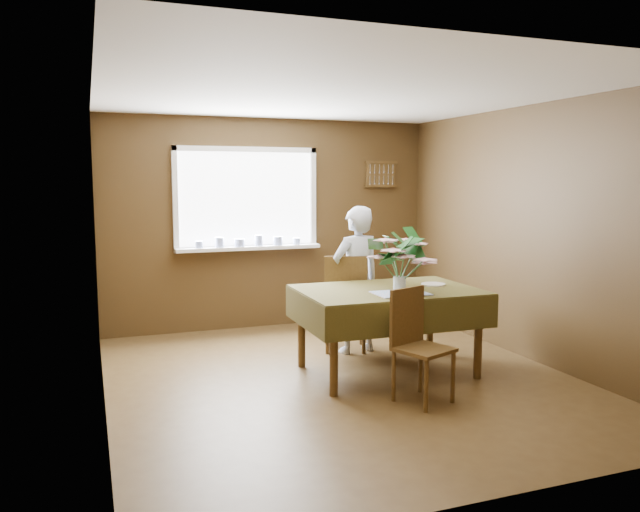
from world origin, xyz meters
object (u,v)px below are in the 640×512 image
object	(u,v)px
dining_table	(388,299)
chair_far	(345,299)
chair_near	(416,339)
flower_bouquet	(400,257)
seated_woman	(356,280)

from	to	relation	value
dining_table	chair_far	size ratio (longest dim) A/B	1.62
chair_near	dining_table	bearing A→B (deg)	60.97
chair_near	flower_bouquet	distance (m)	0.81
dining_table	flower_bouquet	xyz separation A→B (m)	(0.02, -0.19, 0.41)
seated_woman	flower_bouquet	world-z (taller)	seated_woman
seated_woman	flower_bouquet	size ratio (longest dim) A/B	2.65
chair_near	flower_bouquet	size ratio (longest dim) A/B	1.59
chair_far	seated_woman	size ratio (longest dim) A/B	0.67
flower_bouquet	chair_far	bearing A→B (deg)	95.79
chair_far	dining_table	bearing A→B (deg)	116.56
dining_table	chair_near	xyz separation A→B (m)	(-0.11, -0.72, -0.19)
seated_woman	chair_far	bearing A→B (deg)	-38.72
chair_far	flower_bouquet	distance (m)	1.14
chair_near	seated_woman	distance (m)	1.49
flower_bouquet	seated_woman	bearing A→B (deg)	90.16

